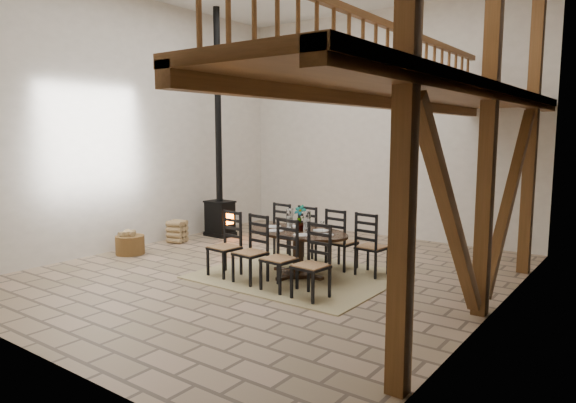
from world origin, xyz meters
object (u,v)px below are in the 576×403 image
Objects in this scene: wood_stove at (219,186)px; log_stack at (177,232)px; log_basket at (130,244)px; dining_table at (298,253)px.

log_stack is at bearing -99.56° from wood_stove.
log_stack reaches higher than log_basket.
wood_stove reaches higher than log_stack.
log_basket is at bearing -86.69° from log_stack.
dining_table is 4.36× the size of log_basket.
wood_stove is at bearing 77.85° from log_stack.
dining_table is 3.56m from log_basket.
log_stack is (-3.57, 0.60, -0.14)m from dining_table.
wood_stove is (-3.34, 1.67, 0.76)m from dining_table.
log_basket is at bearing -164.56° from dining_table.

